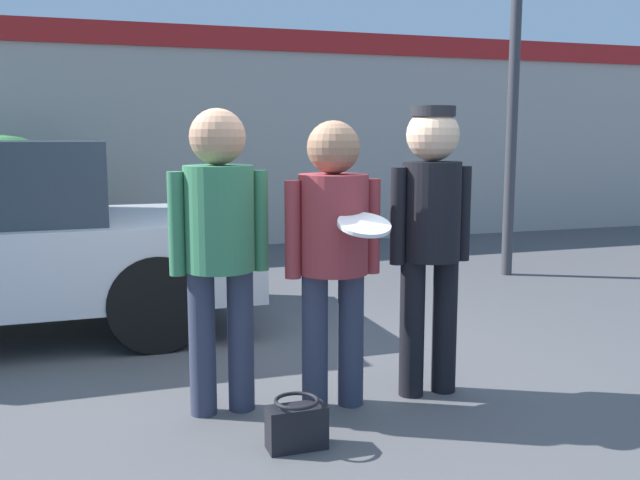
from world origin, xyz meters
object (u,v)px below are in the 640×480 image
person_right (431,223)px  handbag (297,425)px  shrub (7,203)px  person_middle_with_frisbee (334,238)px  person_left (219,233)px

person_right → handbag: (-0.99, -0.50, -0.93)m
shrub → person_right: bearing=-62.0°
handbag → person_middle_with_frisbee: bearing=52.3°
person_left → handbag: size_ratio=5.72×
person_middle_with_frisbee → handbag: (-0.36, -0.47, -0.87)m
person_right → person_left: bearing=175.1°
person_middle_with_frisbee → person_left: bearing=168.1°
person_right → shrub: (-2.78, 5.22, -0.27)m
person_middle_with_frisbee → person_right: 0.63m
person_left → person_middle_with_frisbee: person_left is taller
person_middle_with_frisbee → shrub: size_ratio=1.05×
shrub → person_left: bearing=-73.3°
handbag → person_right: bearing=26.7°
person_left → person_middle_with_frisbee: 0.64m
person_right → person_middle_with_frisbee: bearing=-177.8°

